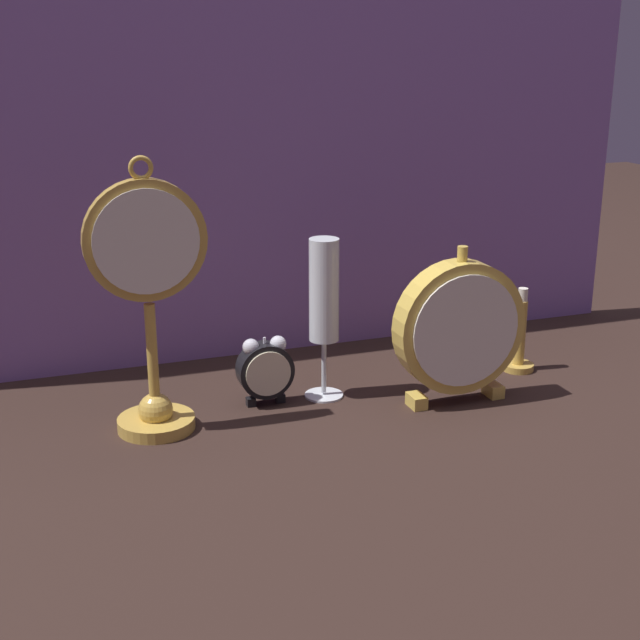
# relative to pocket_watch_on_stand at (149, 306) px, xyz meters

# --- Properties ---
(ground_plane) EXTENTS (4.00, 4.00, 0.00)m
(ground_plane) POSITION_rel_pocket_watch_on_stand_xyz_m (0.22, -0.08, -0.17)
(ground_plane) COLOR black
(fabric_backdrop_drape) EXTENTS (1.23, 0.01, 0.70)m
(fabric_backdrop_drape) POSITION_rel_pocket_watch_on_stand_xyz_m (0.22, 0.24, 0.18)
(fabric_backdrop_drape) COLOR #8460A8
(fabric_backdrop_drape) RESTS_ON ground_plane
(pocket_watch_on_stand) EXTENTS (0.15, 0.10, 0.35)m
(pocket_watch_on_stand) POSITION_rel_pocket_watch_on_stand_xyz_m (0.00, 0.00, 0.00)
(pocket_watch_on_stand) COLOR gold
(pocket_watch_on_stand) RESTS_ON ground_plane
(alarm_clock_twin_bell) EXTENTS (0.08, 0.03, 0.10)m
(alarm_clock_twin_bell) POSITION_rel_pocket_watch_on_stand_xyz_m (0.16, 0.03, -0.11)
(alarm_clock_twin_bell) COLOR black
(alarm_clock_twin_bell) RESTS_ON ground_plane
(mantel_clock_silver) EXTENTS (0.18, 0.04, 0.22)m
(mantel_clock_silver) POSITION_rel_pocket_watch_on_stand_xyz_m (0.41, -0.05, -0.06)
(mantel_clock_silver) COLOR gold
(mantel_clock_silver) RESTS_ON ground_plane
(champagne_flute) EXTENTS (0.05, 0.05, 0.23)m
(champagne_flute) POSITION_rel_pocket_watch_on_stand_xyz_m (0.24, 0.03, -0.03)
(champagne_flute) COLOR silver
(champagne_flute) RESTS_ON ground_plane
(brass_candlestick) EXTENTS (0.05, 0.05, 0.13)m
(brass_candlestick) POSITION_rel_pocket_watch_on_stand_xyz_m (0.56, 0.03, -0.13)
(brass_candlestick) COLOR gold
(brass_candlestick) RESTS_ON ground_plane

